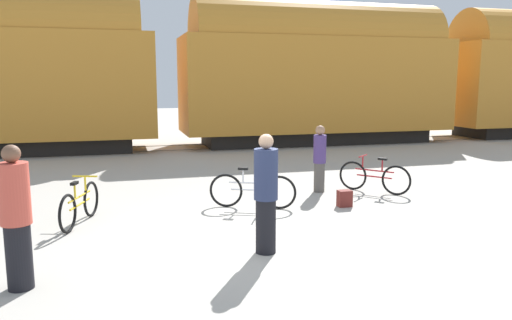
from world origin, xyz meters
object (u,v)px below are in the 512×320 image
Objects in this scene: bicycle_yellow at (80,205)px; person_in_purple at (320,158)px; bicycle_maroon at (374,177)px; person_in_navy at (266,194)px; bicycle_silver at (252,190)px; freight_train at (168,69)px; backpack at (345,198)px; person_in_red at (16,218)px.

person_in_purple is at bearing 14.29° from bicycle_yellow.
bicycle_maroon is 0.75× the size of person_in_navy.
bicycle_maroon reaches higher than bicycle_yellow.
person_in_navy is (-3.59, -3.26, 0.54)m from bicycle_maroon.
bicycle_silver is (-3.09, -0.64, 0.00)m from bicycle_maroon.
freight_train reaches higher than backpack.
person_in_navy is at bearing -100.83° from bicycle_silver.
bicycle_yellow is 4.91× the size of backpack.
bicycle_silver is at bearing 4.84° from bicycle_yellow.
person_in_red is at bearing -100.76° from bicycle_yellow.
bicycle_yellow is at bearing -171.79° from bicycle_maroon.
bicycle_silver is (0.69, -9.68, -2.64)m from freight_train.
person_in_red is at bearing -151.81° from bicycle_maroon.
person_in_red is at bearing -141.29° from bicycle_silver.
bicycle_maroon is (3.78, -9.04, -2.64)m from freight_train.
backpack is (5.16, -0.11, -0.19)m from bicycle_yellow.
freight_train reaches higher than person_in_navy.
person_in_purple reaches higher than bicycle_maroon.
freight_train is 13.30m from person_in_red.
person_in_navy is 3.33m from backpack.
bicycle_yellow is at bearing -175.16° from bicycle_silver.
person_in_red is at bearing -40.29° from person_in_navy.
person_in_red is (-3.82, -3.07, 0.54)m from bicycle_silver.
backpack is (5.69, 2.68, -0.74)m from person_in_red.
bicycle_silver reaches higher than backpack.
freight_train is 28.73× the size of bicycle_silver.
person_in_purple is (5.19, 1.32, 0.43)m from bicycle_yellow.
bicycle_maroon is 6.45m from bicycle_yellow.
person_in_navy is at bearing -136.64° from backpack.
person_in_navy is (2.79, -2.34, 0.54)m from bicycle_yellow.
person_in_purple is 4.57× the size of backpack.
bicycle_silver is 2.20m from person_in_purple.
person_in_navy is at bearing 11.90° from person_in_purple.
person_in_navy is (0.19, -12.30, -2.10)m from freight_train.
person_in_navy is at bearing -137.78° from bicycle_maroon.
bicycle_silver is (3.30, 0.28, 0.01)m from bicycle_yellow.
person_in_purple is (-1.20, 0.40, 0.43)m from bicycle_maroon.
person_in_purple is 1.56m from backpack.
bicycle_silver is 0.91× the size of person_in_navy.
freight_train is at bearing 112.68° from bicycle_maroon.
bicycle_maroon is 1.33m from person_in_purple.
backpack is at bearing -75.79° from freight_train.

